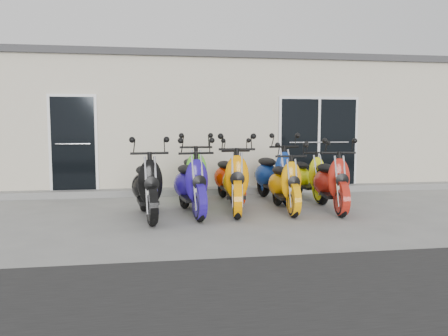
{
  "coord_description": "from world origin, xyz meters",
  "views": [
    {
      "loc": [
        -1.37,
        -8.1,
        1.6
      ],
      "look_at": [
        0.0,
        0.6,
        0.75
      ],
      "focal_mm": 35.0,
      "sensor_mm": 36.0,
      "label": 1
    }
  ],
  "objects_px": {
    "scooter_front_black": "(147,177)",
    "scooter_back_green": "(193,168)",
    "scooter_front_orange_a": "(236,172)",
    "scooter_front_red": "(332,174)",
    "scooter_back_yellow": "(308,170)",
    "scooter_front_orange_b": "(285,176)",
    "scooter_back_blue": "(275,167)",
    "scooter_front_blue": "(191,176)",
    "scooter_back_red": "(230,170)"
  },
  "relations": [
    {
      "from": "scooter_front_black",
      "to": "scooter_back_green",
      "type": "height_order",
      "value": "scooter_back_green"
    },
    {
      "from": "scooter_front_orange_a",
      "to": "scooter_front_red",
      "type": "distance_m",
      "value": 1.81
    },
    {
      "from": "scooter_front_red",
      "to": "scooter_back_yellow",
      "type": "xyz_separation_m",
      "value": [
        -0.0,
        1.27,
        -0.05
      ]
    },
    {
      "from": "scooter_front_orange_a",
      "to": "scooter_front_orange_b",
      "type": "distance_m",
      "value": 0.93
    },
    {
      "from": "scooter_front_black",
      "to": "scooter_front_orange_b",
      "type": "height_order",
      "value": "scooter_front_black"
    },
    {
      "from": "scooter_front_orange_a",
      "to": "scooter_back_yellow",
      "type": "relative_size",
      "value": 1.14
    },
    {
      "from": "scooter_back_blue",
      "to": "scooter_back_yellow",
      "type": "relative_size",
      "value": 1.13
    },
    {
      "from": "scooter_front_orange_a",
      "to": "scooter_back_green",
      "type": "relative_size",
      "value": 1.01
    },
    {
      "from": "scooter_front_blue",
      "to": "scooter_front_orange_a",
      "type": "relative_size",
      "value": 0.95
    },
    {
      "from": "scooter_front_black",
      "to": "scooter_back_green",
      "type": "distance_m",
      "value": 1.59
    },
    {
      "from": "scooter_front_blue",
      "to": "scooter_back_red",
      "type": "xyz_separation_m",
      "value": [
        0.91,
        1.18,
        -0.02
      ]
    },
    {
      "from": "scooter_front_orange_b",
      "to": "scooter_back_green",
      "type": "distance_m",
      "value": 1.95
    },
    {
      "from": "scooter_front_black",
      "to": "scooter_front_red",
      "type": "distance_m",
      "value": 3.43
    },
    {
      "from": "scooter_front_orange_a",
      "to": "scooter_back_blue",
      "type": "relative_size",
      "value": 1.01
    },
    {
      "from": "scooter_front_red",
      "to": "scooter_back_green",
      "type": "relative_size",
      "value": 0.95
    },
    {
      "from": "scooter_front_orange_b",
      "to": "scooter_back_green",
      "type": "xyz_separation_m",
      "value": [
        -1.62,
        1.07,
        0.08
      ]
    },
    {
      "from": "scooter_front_black",
      "to": "scooter_front_orange_a",
      "type": "relative_size",
      "value": 0.97
    },
    {
      "from": "scooter_front_red",
      "to": "scooter_back_yellow",
      "type": "distance_m",
      "value": 1.27
    },
    {
      "from": "scooter_front_orange_a",
      "to": "scooter_back_green",
      "type": "height_order",
      "value": "scooter_front_orange_a"
    },
    {
      "from": "scooter_back_green",
      "to": "scooter_back_blue",
      "type": "relative_size",
      "value": 1.0
    },
    {
      "from": "scooter_front_red",
      "to": "scooter_front_orange_b",
      "type": "bearing_deg",
      "value": -178.53
    },
    {
      "from": "scooter_front_black",
      "to": "scooter_back_green",
      "type": "bearing_deg",
      "value": 47.36
    },
    {
      "from": "scooter_front_orange_b",
      "to": "scooter_front_black",
      "type": "bearing_deg",
      "value": -172.83
    },
    {
      "from": "scooter_back_blue",
      "to": "scooter_back_yellow",
      "type": "distance_m",
      "value": 0.79
    },
    {
      "from": "scooter_front_orange_a",
      "to": "scooter_back_yellow",
      "type": "xyz_separation_m",
      "value": [
        1.8,
        1.1,
        -0.09
      ]
    },
    {
      "from": "scooter_front_black",
      "to": "scooter_back_blue",
      "type": "distance_m",
      "value": 2.95
    },
    {
      "from": "scooter_front_black",
      "to": "scooter_back_red",
      "type": "bearing_deg",
      "value": 31.64
    },
    {
      "from": "scooter_front_orange_a",
      "to": "scooter_back_green",
      "type": "distance_m",
      "value": 1.21
    },
    {
      "from": "scooter_back_green",
      "to": "scooter_front_orange_b",
      "type": "bearing_deg",
      "value": -35.38
    },
    {
      "from": "scooter_front_orange_b",
      "to": "scooter_back_red",
      "type": "xyz_separation_m",
      "value": [
        -0.85,
        1.15,
        0.02
      ]
    },
    {
      "from": "scooter_front_orange_b",
      "to": "scooter_front_blue",
      "type": "bearing_deg",
      "value": -176.81
    },
    {
      "from": "scooter_front_blue",
      "to": "scooter_back_blue",
      "type": "relative_size",
      "value": 0.96
    },
    {
      "from": "scooter_front_black",
      "to": "scooter_back_yellow",
      "type": "height_order",
      "value": "scooter_front_black"
    },
    {
      "from": "scooter_front_orange_b",
      "to": "scooter_back_blue",
      "type": "bearing_deg",
      "value": 86.69
    },
    {
      "from": "scooter_front_blue",
      "to": "scooter_front_red",
      "type": "bearing_deg",
      "value": -8.86
    },
    {
      "from": "scooter_front_orange_b",
      "to": "scooter_front_red",
      "type": "xyz_separation_m",
      "value": [
        0.88,
        -0.08,
        0.04
      ]
    },
    {
      "from": "scooter_back_yellow",
      "to": "scooter_front_black",
      "type": "bearing_deg",
      "value": -163.5
    },
    {
      "from": "scooter_front_blue",
      "to": "scooter_back_green",
      "type": "relative_size",
      "value": 0.96
    },
    {
      "from": "scooter_front_blue",
      "to": "scooter_back_red",
      "type": "height_order",
      "value": "scooter_front_blue"
    },
    {
      "from": "scooter_front_orange_a",
      "to": "scooter_front_blue",
      "type": "bearing_deg",
      "value": -163.86
    },
    {
      "from": "scooter_front_black",
      "to": "scooter_front_red",
      "type": "relative_size",
      "value": 1.03
    },
    {
      "from": "scooter_back_blue",
      "to": "scooter_back_green",
      "type": "bearing_deg",
      "value": 171.9
    },
    {
      "from": "scooter_front_blue",
      "to": "scooter_back_yellow",
      "type": "relative_size",
      "value": 1.09
    },
    {
      "from": "scooter_front_blue",
      "to": "scooter_front_orange_b",
      "type": "bearing_deg",
      "value": -6.79
    },
    {
      "from": "scooter_front_red",
      "to": "scooter_back_red",
      "type": "height_order",
      "value": "scooter_front_red"
    },
    {
      "from": "scooter_front_black",
      "to": "scooter_back_yellow",
      "type": "relative_size",
      "value": 1.11
    },
    {
      "from": "scooter_front_orange_b",
      "to": "scooter_back_yellow",
      "type": "distance_m",
      "value": 1.48
    },
    {
      "from": "scooter_front_orange_b",
      "to": "scooter_back_yellow",
      "type": "bearing_deg",
      "value": 55.72
    },
    {
      "from": "scooter_front_black",
      "to": "scooter_back_blue",
      "type": "relative_size",
      "value": 0.98
    },
    {
      "from": "scooter_back_blue",
      "to": "scooter_front_orange_b",
      "type": "bearing_deg",
      "value": -103.69
    }
  ]
}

